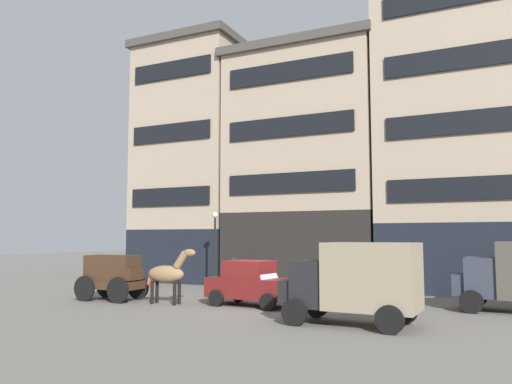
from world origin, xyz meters
name	(u,v)px	position (x,y,z in m)	size (l,w,h in m)	color
ground_plane	(259,308)	(0.00, 0.00, 0.00)	(120.00, 120.00, 0.00)	slate
building_far_left	(195,160)	(-9.21, 9.69, 7.86)	(7.16, 6.08, 15.63)	black
building_center_left	(307,165)	(-1.40, 9.68, 7.03)	(9.16, 6.08, 13.98)	black
building_center_right	(474,131)	(7.81, 9.68, 8.30)	(9.96, 6.08, 16.52)	black
cargo_wagon	(113,274)	(-6.81, -0.77, 1.15)	(2.96, 1.62, 1.98)	#3D2819
draft_horse	(168,273)	(-3.86, -0.77, 1.27)	(2.35, 0.67, 2.30)	#937047
delivery_truck_near	(354,280)	(4.44, -2.36, 1.42)	(4.43, 2.32, 2.62)	black
sedan_dark	(252,283)	(-0.48, 0.28, 0.91)	(3.83, 2.14, 1.83)	maroon
pedestrian_officer	(233,275)	(-2.88, 3.20, 0.98)	(0.42, 0.42, 1.79)	#38332D
streetlamp_curbside	(215,239)	(-4.92, 4.96, 2.67)	(0.32, 0.32, 4.12)	black
fire_hydrant_curbside	(150,279)	(-9.01, 4.82, 0.43)	(0.24, 0.24, 0.83)	maroon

